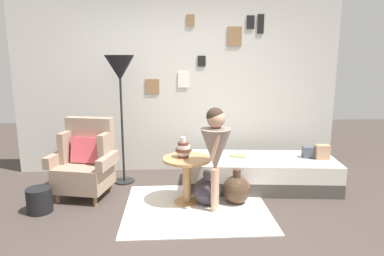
# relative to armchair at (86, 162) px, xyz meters

# --- Properties ---
(ground_plane) EXTENTS (12.00, 12.00, 0.00)m
(ground_plane) POSITION_rel_armchair_xyz_m (1.18, -0.95, -0.44)
(ground_plane) COLOR #423833
(gallery_wall) EXTENTS (4.80, 0.12, 2.60)m
(gallery_wall) POSITION_rel_armchair_xyz_m (1.18, 1.00, 0.86)
(gallery_wall) COLOR beige
(gallery_wall) RESTS_ON ground
(rug) EXTENTS (1.63, 1.40, 0.01)m
(rug) POSITION_rel_armchair_xyz_m (1.35, -0.48, -0.43)
(rug) COLOR silver
(rug) RESTS_ON ground
(armchair) EXTENTS (0.84, 0.71, 0.97)m
(armchair) POSITION_rel_armchair_xyz_m (0.00, 0.00, 0.00)
(armchair) COLOR #9E7042
(armchair) RESTS_ON ground
(daybed) EXTENTS (1.97, 0.98, 0.40)m
(daybed) POSITION_rel_armchair_xyz_m (2.28, 0.14, -0.24)
(daybed) COLOR #4C4742
(daybed) RESTS_ON ground
(pillow_head) EXTENTS (0.18, 0.13, 0.19)m
(pillow_head) POSITION_rel_armchair_xyz_m (3.05, 0.06, 0.06)
(pillow_head) COLOR tan
(pillow_head) RESTS_ON daybed
(pillow_mid) EXTENTS (0.19, 0.13, 0.15)m
(pillow_mid) POSITION_rel_armchair_xyz_m (2.91, 0.14, 0.04)
(pillow_mid) COLOR #474C56
(pillow_mid) RESTS_ON daybed
(side_table) EXTENTS (0.57, 0.57, 0.56)m
(side_table) POSITION_rel_armchair_xyz_m (1.25, -0.33, -0.04)
(side_table) COLOR tan
(side_table) RESTS_ON ground
(vase_striped) EXTENTS (0.18, 0.18, 0.24)m
(vase_striped) POSITION_rel_armchair_xyz_m (1.21, -0.30, 0.22)
(vase_striped) COLOR brown
(vase_striped) RESTS_ON side_table
(floor_lamp) EXTENTS (0.39, 0.39, 1.74)m
(floor_lamp) POSITION_rel_armchair_xyz_m (0.40, 0.44, 1.07)
(floor_lamp) COLOR black
(floor_lamp) RESTS_ON ground
(person_child) EXTENTS (0.34, 0.34, 1.19)m
(person_child) POSITION_rel_armchair_xyz_m (1.56, -0.55, 0.33)
(person_child) COLOR tan
(person_child) RESTS_ON ground
(book_on_daybed) EXTENTS (0.26, 0.22, 0.03)m
(book_on_daybed) POSITION_rel_armchair_xyz_m (1.96, 0.24, -0.02)
(book_on_daybed) COLOR #9BA970
(book_on_daybed) RESTS_ON daybed
(demijohn_near) EXTENTS (0.33, 0.33, 0.41)m
(demijohn_near) POSITION_rel_armchair_xyz_m (1.48, -0.38, -0.27)
(demijohn_near) COLOR #332D38
(demijohn_near) RESTS_ON ground
(demijohn_far) EXTENTS (0.34, 0.34, 0.42)m
(demijohn_far) POSITION_rel_armchair_xyz_m (1.84, -0.36, -0.27)
(demijohn_far) COLOR #473323
(demijohn_far) RESTS_ON ground
(magazine_basket) EXTENTS (0.28, 0.28, 0.28)m
(magazine_basket) POSITION_rel_armchair_xyz_m (-0.42, -0.47, -0.30)
(magazine_basket) COLOR black
(magazine_basket) RESTS_ON ground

